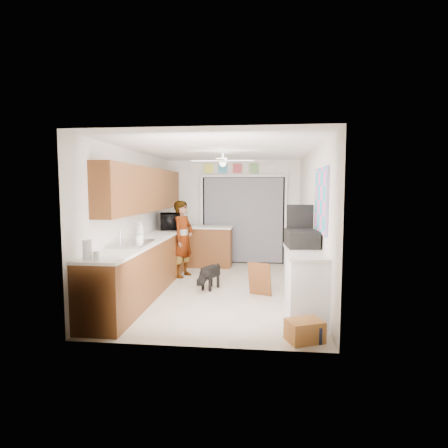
{
  "coord_description": "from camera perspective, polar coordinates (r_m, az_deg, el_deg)",
  "views": [
    {
      "loc": [
        0.75,
        -6.6,
        1.82
      ],
      "look_at": [
        0.0,
        0.4,
        1.15
      ],
      "focal_mm": 30.0,
      "sensor_mm": 36.0,
      "label": 1
    }
  ],
  "objects": [
    {
      "name": "route66_sign",
      "position": [
        9.24,
        -4.53,
        8.4
      ],
      "size": [
        0.22,
        0.02,
        0.26
      ],
      "primitive_type": "cube",
      "color": "silver",
      "rests_on": "wall_back"
    },
    {
      "name": "suitcase_rim",
      "position": [
        5.8,
        11.69,
        -3.25
      ],
      "size": [
        0.49,
        0.62,
        0.02
      ],
      "primitive_type": "cube",
      "rotation": [
        0.0,
        0.0,
        0.09
      ],
      "color": "yellow",
      "rests_on": "suitcase"
    },
    {
      "name": "paper_towel_roll",
      "position": [
        4.92,
        -20.12,
        -3.75
      ],
      "size": [
        0.13,
        0.13,
        0.25
      ],
      "primitive_type": "cylinder",
      "rotation": [
        0.0,
        0.0,
        -0.15
      ],
      "color": "white",
      "rests_on": "left_countertop"
    },
    {
      "name": "left_base_cabinets",
      "position": [
        7.05,
        -10.98,
        -5.87
      ],
      "size": [
        0.6,
        4.8,
        0.9
      ],
      "primitive_type": "cube",
      "color": "brown",
      "rests_on": "floor"
    },
    {
      "name": "suitcase_lid",
      "position": [
        6.04,
        11.5,
        0.55
      ],
      "size": [
        0.42,
        0.07,
        0.5
      ],
      "primitive_type": "cube",
      "rotation": [
        0.0,
        0.0,
        0.09
      ],
      "color": "black",
      "rests_on": "suitcase"
    },
    {
      "name": "navy_crate",
      "position": [
        4.75,
        12.17,
        -15.92
      ],
      "size": [
        0.39,
        0.35,
        0.2
      ],
      "primitive_type": "cube",
      "rotation": [
        0.0,
        0.0,
        0.25
      ],
      "color": "#161E38",
      "rests_on": "floor"
    },
    {
      "name": "abstract_painting",
      "position": [
        5.67,
        14.55,
        3.53
      ],
      "size": [
        0.03,
        1.15,
        0.95
      ],
      "primitive_type": "cube",
      "color": "#FF5DB6",
      "rests_on": "wall_right"
    },
    {
      "name": "wall_left",
      "position": [
        7.03,
        -13.43,
        0.64
      ],
      "size": [
        0.0,
        5.0,
        5.0
      ],
      "primitive_type": "plane",
      "rotation": [
        1.57,
        0.0,
        1.57
      ],
      "color": "white",
      "rests_on": "ground"
    },
    {
      "name": "header_frame_0",
      "position": [
        9.19,
        -2.36,
        8.43
      ],
      "size": [
        0.22,
        0.02,
        0.22
      ],
      "primitive_type": "cube",
      "color": "#F0F250",
      "rests_on": "wall_back"
    },
    {
      "name": "left_countertop",
      "position": [
        6.97,
        -10.97,
        -2.09
      ],
      "size": [
        0.62,
        4.8,
        0.04
      ],
      "primitive_type": "cube",
      "color": "white",
      "rests_on": "left_base_cabinets"
    },
    {
      "name": "cabinet_door_panel",
      "position": [
        6.43,
        5.45,
        -8.34
      ],
      "size": [
        0.42,
        0.27,
        0.58
      ],
      "primitive_type": "cube",
      "rotation": [
        0.21,
        0.0,
        -0.33
      ],
      "color": "brown",
      "rests_on": "floor"
    },
    {
      "name": "back_opening_recess",
      "position": [
        9.12,
        2.96,
        0.59
      ],
      "size": [
        2.0,
        0.06,
        2.1
      ],
      "primitive_type": "cube",
      "color": "black",
      "rests_on": "wall_back"
    },
    {
      "name": "header_frame_1",
      "position": [
        9.14,
        -0.17,
        8.45
      ],
      "size": [
        0.22,
        0.02,
        0.22
      ],
      "primitive_type": "cube",
      "color": "#4699BB",
      "rests_on": "wall_back"
    },
    {
      "name": "right_counter_top",
      "position": [
        5.51,
        12.2,
        -4.1
      ],
      "size": [
        0.54,
        1.44,
        0.04
      ],
      "primitive_type": "cube",
      "color": "white",
      "rests_on": "right_counter_base"
    },
    {
      "name": "door_trim_head",
      "position": [
        9.06,
        2.98,
        7.33
      ],
      "size": [
        2.1,
        0.04,
        0.06
      ],
      "primitive_type": "cube",
      "color": "white",
      "rests_on": "wall_back"
    },
    {
      "name": "door_trim_left",
      "position": [
        9.2,
        -3.41,
        0.63
      ],
      "size": [
        0.06,
        0.04,
        2.1
      ],
      "primitive_type": "cube",
      "color": "white",
      "rests_on": "wall_back"
    },
    {
      "name": "wall_back",
      "position": [
        9.15,
        1.41,
        1.87
      ],
      "size": [
        3.2,
        0.0,
        3.2
      ],
      "primitive_type": "plane",
      "rotation": [
        1.57,
        0.0,
        0.0
      ],
      "color": "white",
      "rests_on": "ground"
    },
    {
      "name": "peninsula_base",
      "position": [
        8.8,
        -2.12,
        -3.52
      ],
      "size": [
        1.0,
        0.6,
        0.9
      ],
      "primitive_type": "cube",
      "color": "brown",
      "rests_on": "floor"
    },
    {
      "name": "right_counter_base",
      "position": [
        5.61,
        12.2,
        -8.85
      ],
      "size": [
        0.5,
        1.4,
        0.9
      ],
      "primitive_type": "cube",
      "color": "white",
      "rests_on": "floor"
    },
    {
      "name": "man",
      "position": [
        7.75,
        -6.24,
        -2.26
      ],
      "size": [
        0.55,
        0.67,
        1.57
      ],
      "primitive_type": "imported",
      "rotation": [
        0.0,
        0.0,
        1.23
      ],
      "color": "white",
      "rests_on": "floor"
    },
    {
      "name": "door_trim_right",
      "position": [
        9.09,
        9.38,
        0.51
      ],
      "size": [
        0.06,
        0.04,
        2.1
      ],
      "primitive_type": "cube",
      "color": "white",
      "rests_on": "wall_back"
    },
    {
      "name": "faucet",
      "position": [
        6.08,
        -15.47,
        -2.05
      ],
      "size": [
        0.03,
        0.03,
        0.22
      ],
      "primitive_type": "cylinder",
      "color": "silver",
      "rests_on": "left_countertop"
    },
    {
      "name": "header_frame_4",
      "position": [
        9.09,
        7.14,
        8.43
      ],
      "size": [
        0.22,
        0.02,
        0.22
      ],
      "primitive_type": "cube",
      "color": "silver",
      "rests_on": "wall_back"
    },
    {
      "name": "peninsula_top",
      "position": [
        8.74,
        -2.14,
        -0.47
      ],
      "size": [
        1.04,
        0.64,
        0.04
      ],
      "primitive_type": "cube",
      "color": "white",
      "rests_on": "peninsula_base"
    },
    {
      "name": "dog",
      "position": [
        6.85,
        -2.06,
        -7.98
      ],
      "size": [
        0.46,
        0.64,
        0.46
      ],
      "primitive_type": "cube",
      "rotation": [
        0.0,
        0.0,
        -0.39
      ],
      "color": "black",
      "rests_on": "floor"
    },
    {
      "name": "floor",
      "position": [
        6.89,
        -0.36,
        -9.88
      ],
      "size": [
        5.0,
        5.0,
        0.0
      ],
      "primitive_type": "plane",
      "color": "#BCB098",
      "rests_on": "ground"
    },
    {
      "name": "cardboard_box",
      "position": [
        4.74,
        12.18,
        -15.6
      ],
      "size": [
        0.5,
        0.44,
        0.26
      ],
      "primitive_type": "cube",
      "rotation": [
        0.0,
        0.0,
        0.4
      ],
      "color": "#C57E3E",
      "rests_on": "floor"
    },
    {
      "name": "sink_basin",
      "position": [
        6.03,
        -13.77,
        -2.98
      ],
      "size": [
        0.5,
        0.76,
        0.06
      ],
      "primitive_type": "cube",
      "color": "silver",
      "rests_on": "left_countertop"
    },
    {
      "name": "curtain_panel",
      "position": [
        9.08,
        2.94,
        0.57
      ],
      "size": [
        1.9,
        0.03,
        2.05
      ],
      "primitive_type": "cube",
      "color": "gray",
      "rests_on": "wall_back"
    },
    {
      "name": "wall_right",
      "position": [
        6.68,
        13.4,
        0.39
      ],
      "size": [
        0.0,
        5.0,
        5.0
      ],
      "primitive_type": "plane",
      "rotation": [
        1.57,
        0.0,
        -1.57
      ],
      "color": "white",
      "rests_on": "ground"
    },
    {
      "name": "suitcase",
      "position": [
        5.78,
        11.72,
        -2.17
      ],
      "size": [
        0.5,
        0.63,
        0.26
      ],
      "primitive_type": "cube",
      "rotation": [
        0.0,
        0.0,
        0.09
      ],
      "color": "black",
      "rests_on": "right_counter_top"
    },
    {
      "name": "microwave",
      "position": [
        8.18,
        -8.19,
        0.42
      ],
      "size": [
        0.58,
        0.72,
        0.34
      ],
      "primitive_type": "imported",
      "rotation": [
        0.0,
        0.0,
        1.85
      ],
      "color": "black",
      "rests_on": "left_countertop"
    },
    {
      "name": "jar_b",
      "position": [
        4.88,
        -18.89,
        -4.6
      ],
      "size": [
        0.1,
        0.1,
        0.11
      ],
      "primitive_type": "cylinder",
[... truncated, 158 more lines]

